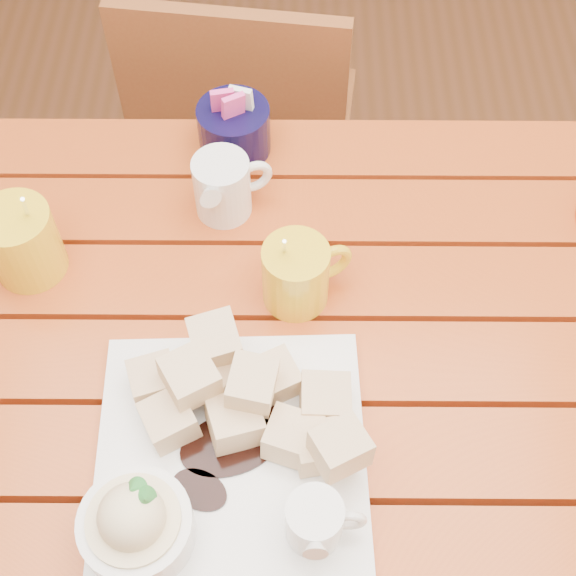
{
  "coord_description": "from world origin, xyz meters",
  "views": [
    {
      "loc": [
        0.04,
        -0.46,
        1.58
      ],
      "look_at": [
        0.03,
        0.05,
        0.82
      ],
      "focal_mm": 50.0,
      "sensor_mm": 36.0,
      "label": 1
    }
  ],
  "objects_px": {
    "coffee_mug_right": "(298,273)",
    "chair_far": "(247,135)",
    "table": "(262,399)",
    "dessert_plate": "(217,459)",
    "coffee_mug_left": "(20,242)"
  },
  "relations": [
    {
      "from": "dessert_plate",
      "to": "coffee_mug_left",
      "type": "height_order",
      "value": "coffee_mug_left"
    },
    {
      "from": "chair_far",
      "to": "coffee_mug_left",
      "type": "bearing_deg",
      "value": 72.2
    },
    {
      "from": "coffee_mug_right",
      "to": "dessert_plate",
      "type": "bearing_deg",
      "value": -134.67
    },
    {
      "from": "table",
      "to": "chair_far",
      "type": "bearing_deg",
      "value": 94.41
    },
    {
      "from": "table",
      "to": "chair_far",
      "type": "relative_size",
      "value": 1.47
    },
    {
      "from": "table",
      "to": "dessert_plate",
      "type": "bearing_deg",
      "value": -106.14
    },
    {
      "from": "dessert_plate",
      "to": "coffee_mug_right",
      "type": "height_order",
      "value": "coffee_mug_right"
    },
    {
      "from": "coffee_mug_right",
      "to": "chair_far",
      "type": "bearing_deg",
      "value": 75.26
    },
    {
      "from": "coffee_mug_right",
      "to": "chair_far",
      "type": "height_order",
      "value": "coffee_mug_right"
    },
    {
      "from": "table",
      "to": "coffee_mug_right",
      "type": "bearing_deg",
      "value": 63.76
    },
    {
      "from": "table",
      "to": "chair_far",
      "type": "xyz_separation_m",
      "value": [
        -0.05,
        0.65,
        -0.19
      ]
    },
    {
      "from": "dessert_plate",
      "to": "chair_far",
      "type": "bearing_deg",
      "value": 90.74
    },
    {
      "from": "coffee_mug_right",
      "to": "chair_far",
      "type": "xyz_separation_m",
      "value": [
        -0.1,
        0.56,
        -0.34
      ]
    },
    {
      "from": "coffee_mug_right",
      "to": "table",
      "type": "bearing_deg",
      "value": -140.61
    },
    {
      "from": "coffee_mug_left",
      "to": "coffee_mug_right",
      "type": "xyz_separation_m",
      "value": [
        0.34,
        -0.04,
        -0.01
      ]
    }
  ]
}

